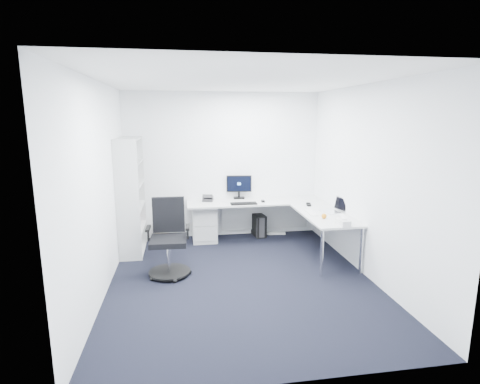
{
  "coord_description": "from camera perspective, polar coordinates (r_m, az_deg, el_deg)",
  "views": [
    {
      "loc": [
        -0.79,
        -4.83,
        2.25
      ],
      "look_at": [
        0.15,
        1.05,
        1.05
      ],
      "focal_mm": 28.0,
      "sensor_mm": 36.0,
      "label": 1
    }
  ],
  "objects": [
    {
      "name": "power_strip",
      "position": [
        7.36,
        5.53,
        -6.29
      ],
      "size": [
        0.36,
        0.1,
        0.04
      ],
      "primitive_type": "cube",
      "rotation": [
        0.0,
        0.0,
        -0.1
      ],
      "color": "silver",
      "rests_on": "ground"
    },
    {
      "name": "mouse",
      "position": [
        6.81,
        3.51,
        -1.39
      ],
      "size": [
        0.06,
        0.1,
        0.03
      ],
      "primitive_type": "cube",
      "rotation": [
        0.0,
        0.0,
        -0.03
      ],
      "color": "black",
      "rests_on": "l_desk"
    },
    {
      "name": "wall_left",
      "position": [
        5.02,
        -20.53,
        0.31
      ],
      "size": [
        0.02,
        4.2,
        2.7
      ],
      "primitive_type": "cube",
      "color": "white",
      "rests_on": "ground"
    },
    {
      "name": "orange_fruit",
      "position": [
        5.83,
        12.68,
        -3.6
      ],
      "size": [
        0.08,
        0.08,
        0.08
      ],
      "primitive_type": "sphere",
      "color": "orange",
      "rests_on": "l_desk"
    },
    {
      "name": "black_keyboard",
      "position": [
        6.62,
        0.57,
        -1.77
      ],
      "size": [
        0.46,
        0.17,
        0.02
      ],
      "primitive_type": "cube",
      "rotation": [
        0.0,
        0.0,
        -0.0
      ],
      "color": "black",
      "rests_on": "l_desk"
    },
    {
      "name": "ground",
      "position": [
        5.39,
        0.19,
        -13.29
      ],
      "size": [
        4.2,
        4.2,
        0.0
      ],
      "primitive_type": "plane",
      "color": "black"
    },
    {
      "name": "bookshelf",
      "position": [
        6.47,
        -16.3,
        -0.57
      ],
      "size": [
        0.37,
        0.96,
        1.92
      ],
      "primitive_type": null,
      "color": "#B6B8B8",
      "rests_on": "ground"
    },
    {
      "name": "wall_back",
      "position": [
        7.03,
        -2.56,
        4.03
      ],
      "size": [
        3.6,
        0.02,
        2.7
      ],
      "primitive_type": "cube",
      "color": "white",
      "rests_on": "ground"
    },
    {
      "name": "wall_front",
      "position": [
        2.98,
        6.73,
        -6.3
      ],
      "size": [
        3.6,
        0.02,
        2.7
      ],
      "primitive_type": "cube",
      "color": "white",
      "rests_on": "ground"
    },
    {
      "name": "desk_phone",
      "position": [
        6.87,
        -4.91,
        -0.87
      ],
      "size": [
        0.22,
        0.22,
        0.13
      ],
      "primitive_type": null,
      "rotation": [
        0.0,
        0.0,
        -0.22
      ],
      "color": "#28282A",
      "rests_on": "l_desk"
    },
    {
      "name": "task_chair",
      "position": [
        5.45,
        -10.88,
        -6.99
      ],
      "size": [
        0.64,
        0.64,
        1.1
      ],
      "primitive_type": null,
      "rotation": [
        0.0,
        0.0,
        -0.03
      ],
      "color": "black",
      "rests_on": "ground"
    },
    {
      "name": "l_desk",
      "position": [
        6.65,
        2.94,
        -5.09
      ],
      "size": [
        2.5,
        1.4,
        0.73
      ],
      "primitive_type": null,
      "color": "#B9BCBB",
      "rests_on": "ground"
    },
    {
      "name": "tissue_box",
      "position": [
        5.55,
        15.42,
        -4.47
      ],
      "size": [
        0.14,
        0.26,
        0.09
      ],
      "primitive_type": "cube",
      "rotation": [
        0.0,
        0.0,
        0.05
      ],
      "color": "silver",
      "rests_on": "l_desk"
    },
    {
      "name": "drawer_pedestal",
      "position": [
        6.95,
        -5.45,
        -4.65
      ],
      "size": [
        0.44,
        0.55,
        0.67
      ],
      "primitive_type": "cube",
      "color": "#B9BCBB",
      "rests_on": "ground"
    },
    {
      "name": "headphones",
      "position": [
        6.65,
        10.42,
        -1.78
      ],
      "size": [
        0.17,
        0.22,
        0.05
      ],
      "primitive_type": null,
      "rotation": [
        0.0,
        0.0,
        -0.26
      ],
      "color": "black",
      "rests_on": "l_desk"
    },
    {
      "name": "black_pc_tower",
      "position": [
        7.23,
        2.8,
        -5.0
      ],
      "size": [
        0.25,
        0.45,
        0.42
      ],
      "primitive_type": "cube",
      "rotation": [
        0.0,
        0.0,
        0.14
      ],
      "color": "black",
      "rests_on": "ground"
    },
    {
      "name": "wall_right",
      "position": [
        5.56,
        18.85,
        1.44
      ],
      "size": [
        0.02,
        4.2,
        2.7
      ],
      "primitive_type": "cube",
      "color": "white",
      "rests_on": "ground"
    },
    {
      "name": "white_keyboard",
      "position": [
        6.13,
        10.75,
        -3.1
      ],
      "size": [
        0.14,
        0.42,
        0.01
      ],
      "primitive_type": "cube",
      "rotation": [
        0.0,
        0.0,
        -0.05
      ],
      "color": "silver",
      "rests_on": "l_desk"
    },
    {
      "name": "laptop",
      "position": [
        6.22,
        13.63,
        -1.95
      ],
      "size": [
        0.39,
        0.38,
        0.24
      ],
      "primitive_type": null,
      "rotation": [
        0.0,
        0.0,
        0.19
      ],
      "color": "silver",
      "rests_on": "l_desk"
    },
    {
      "name": "ceiling",
      "position": [
        4.92,
        0.21,
        16.63
      ],
      "size": [
        4.2,
        4.2,
        0.0
      ],
      "primitive_type": "plane",
      "color": "white"
    },
    {
      "name": "monitor",
      "position": [
        7.04,
        -0.15,
        0.82
      ],
      "size": [
        0.49,
        0.21,
        0.45
      ],
      "primitive_type": null,
      "rotation": [
        0.0,
        0.0,
        -0.12
      ],
      "color": "black",
      "rests_on": "l_desk"
    },
    {
      "name": "beige_pc_tower",
      "position": [
        6.99,
        -11.84,
        -5.94
      ],
      "size": [
        0.21,
        0.43,
        0.4
      ],
      "primitive_type": "cube",
      "rotation": [
        0.0,
        0.0,
        -0.05
      ],
      "color": "beige",
      "rests_on": "ground"
    }
  ]
}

